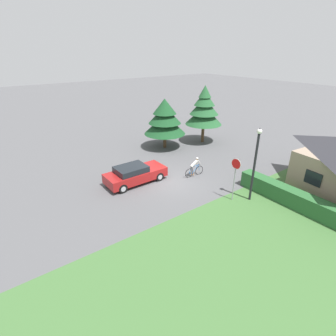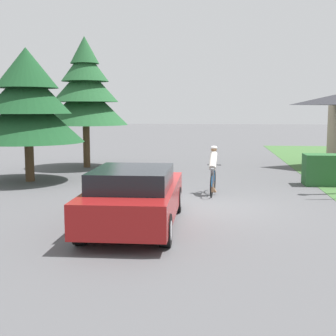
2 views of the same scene
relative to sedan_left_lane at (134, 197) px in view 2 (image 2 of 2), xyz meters
name	(u,v)px [view 2 (image 2 of 2)]	position (x,y,z in m)	size (l,w,h in m)	color
ground_plane	(202,208)	(1.48, 2.23, -0.70)	(140.00, 140.00, 0.00)	#515154
sedan_left_lane	(134,197)	(0.00, 0.00, 0.00)	(1.96, 4.58, 1.38)	maroon
cyclist	(213,171)	(1.76, 4.31, 0.03)	(0.44, 1.73, 1.53)	black
conifer_tall_near	(27,102)	(-5.03, 6.32, 2.22)	(4.08, 4.08, 4.88)	#4C3823
conifer_tall_far	(85,91)	(-4.05, 10.62, 2.77)	(3.80, 3.80, 5.90)	#4C3823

